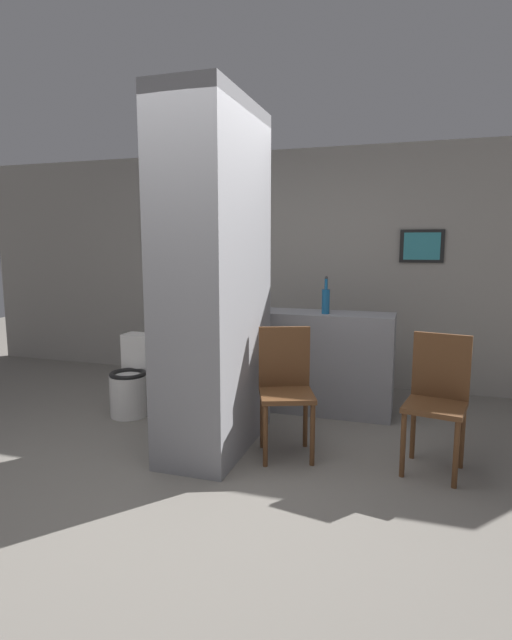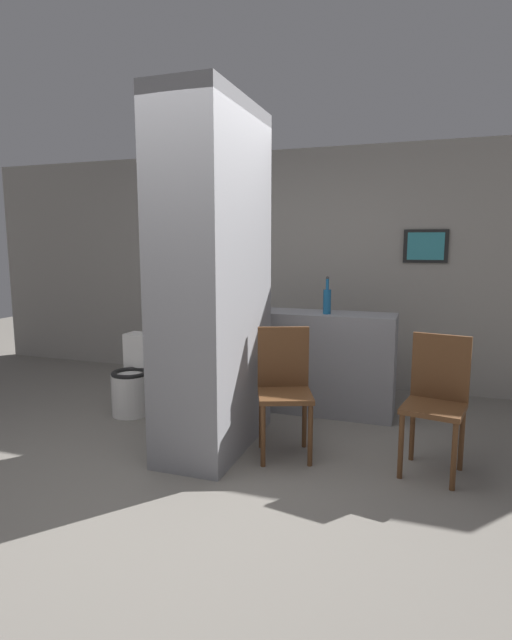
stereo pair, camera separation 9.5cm
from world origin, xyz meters
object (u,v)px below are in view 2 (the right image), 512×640
at_px(chair_near_pillar, 284,385).
at_px(bicycle, 204,370).
at_px(bottle_tall, 327,300).
at_px(toilet, 134,380).
at_px(chair_by_doorway, 436,397).

distance_m(chair_near_pillar, bicycle, 1.46).
distance_m(chair_near_pillar, bottle_tall, 1.11).
distance_m(toilet, bicycle, 0.71).
bearing_deg(chair_by_doorway, bicycle, 168.54).
bearing_deg(chair_by_doorway, bottle_tall, 146.97).
xyz_separation_m(chair_by_doorway, bottle_tall, (-0.95, 0.91, 0.54)).
relative_size(chair_near_pillar, bottle_tall, 2.77).
xyz_separation_m(toilet, bicycle, (0.48, 0.51, 0.01)).
distance_m(bicycle, bottle_tall, 1.43).
distance_m(toilet, chair_near_pillar, 1.65).
height_order(chair_near_pillar, bicycle, chair_near_pillar).
bearing_deg(chair_by_doorway, toilet, -177.21).
bearing_deg(chair_by_doorway, chair_near_pillar, -166.45).
bearing_deg(bottle_tall, toilet, -162.49).
height_order(chair_by_doorway, bicycle, chair_by_doorway).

